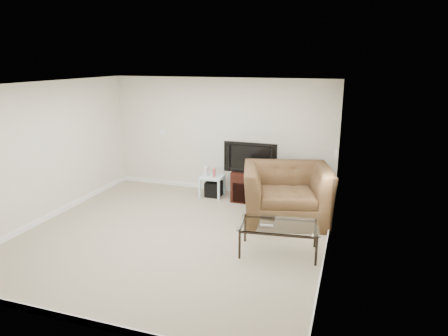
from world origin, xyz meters
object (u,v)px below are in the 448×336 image
(side_table, at_px, (212,186))
(coffee_table, at_px, (279,239))
(television, at_px, (252,157))
(subwoofer, at_px, (214,189))
(recliner, at_px, (287,184))
(tv_stand, at_px, (251,186))

(side_table, distance_m, coffee_table, 2.83)
(television, bearing_deg, subwoofer, 177.35)
(television, distance_m, side_table, 1.14)
(side_table, distance_m, subwoofer, 0.07)
(television, xyz_separation_m, side_table, (-0.87, 0.03, -0.73))
(recliner, bearing_deg, coffee_table, -99.23)
(side_table, relative_size, recliner, 0.30)
(television, bearing_deg, tv_stand, 91.77)
(tv_stand, relative_size, side_table, 1.64)
(coffee_table, bearing_deg, side_table, 130.81)
(subwoofer, relative_size, recliner, 0.21)
(tv_stand, xyz_separation_m, television, (0.00, -0.03, 0.64))
(coffee_table, bearing_deg, recliner, 95.13)
(side_table, relative_size, coffee_table, 0.39)
(television, relative_size, side_table, 2.17)
(tv_stand, height_order, recliner, recliner)
(television, relative_size, recliner, 0.66)
(tv_stand, xyz_separation_m, side_table, (-0.87, 0.00, -0.09))
(coffee_table, bearing_deg, tv_stand, 114.55)
(side_table, bearing_deg, television, -2.10)
(side_table, bearing_deg, subwoofer, 36.10)
(side_table, xyz_separation_m, recliner, (1.73, -0.79, 0.45))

